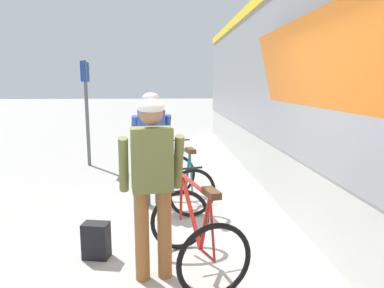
# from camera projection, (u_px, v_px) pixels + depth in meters

# --- Properties ---
(ground_plane) EXTENTS (80.00, 80.00, 0.00)m
(ground_plane) POSITION_uv_depth(u_px,v_px,m) (174.00, 262.00, 3.80)
(ground_plane) COLOR #A09E99
(cyclist_near_in_olive) EXTENTS (0.64, 0.37, 1.76)m
(cyclist_near_in_olive) POSITION_uv_depth(u_px,v_px,m) (152.00, 174.00, 3.34)
(cyclist_near_in_olive) COLOR #935B2D
(cyclist_near_in_olive) RESTS_ON ground
(cyclist_far_in_blue) EXTENTS (0.66, 0.41, 1.76)m
(cyclist_far_in_blue) POSITION_uv_depth(u_px,v_px,m) (152.00, 139.00, 5.44)
(cyclist_far_in_blue) COLOR #4C515B
(cyclist_far_in_blue) RESTS_ON ground
(bicycle_near_red) EXTENTS (0.96, 1.22, 0.99)m
(bicycle_near_red) POSITION_uv_depth(u_px,v_px,m) (196.00, 234.00, 3.57)
(bicycle_near_red) COLOR black
(bicycle_near_red) RESTS_ON ground
(bicycle_far_teal) EXTENTS (0.93, 1.20, 0.99)m
(bicycle_far_teal) POSITION_uv_depth(u_px,v_px,m) (183.00, 180.00, 5.52)
(bicycle_far_teal) COLOR black
(bicycle_far_teal) RESTS_ON ground
(backpack_on_platform) EXTENTS (0.31, 0.23, 0.40)m
(backpack_on_platform) POSITION_uv_depth(u_px,v_px,m) (96.00, 240.00, 3.88)
(backpack_on_platform) COLOR black
(backpack_on_platform) RESTS_ON ground
(platform_sign_post) EXTENTS (0.08, 0.70, 2.40)m
(platform_sign_post) POSITION_uv_depth(u_px,v_px,m) (86.00, 95.00, 8.01)
(platform_sign_post) COLOR #595B60
(platform_sign_post) RESTS_ON ground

